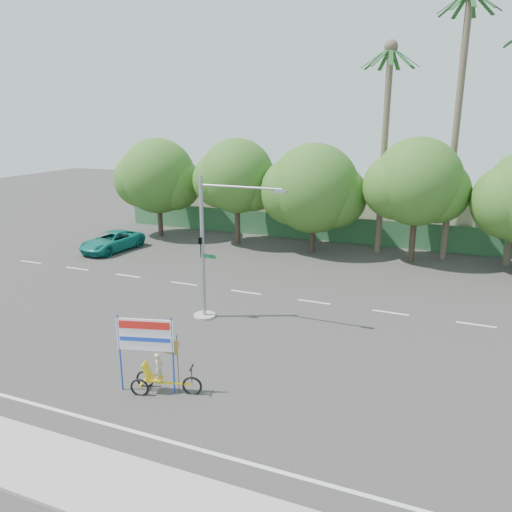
% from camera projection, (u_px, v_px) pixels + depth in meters
% --- Properties ---
extents(ground, '(120.00, 120.00, 0.00)m').
position_uv_depth(ground, '(213.00, 361.00, 20.33)').
color(ground, '#33302D').
rests_on(ground, ground).
extents(sidewalk_near, '(50.00, 2.40, 0.12)m').
position_uv_depth(sidewalk_near, '(88.00, 478.00, 13.63)').
color(sidewalk_near, gray).
rests_on(sidewalk_near, ground).
extents(fence, '(38.00, 0.08, 2.00)m').
position_uv_depth(fence, '(337.00, 230.00, 39.21)').
color(fence, '#336B3D').
rests_on(fence, ground).
extents(building_left, '(12.00, 8.00, 4.00)m').
position_uv_depth(building_left, '(243.00, 200.00, 46.60)').
color(building_left, beige).
rests_on(building_left, ground).
extents(building_right, '(14.00, 8.00, 3.60)m').
position_uv_depth(building_right, '(448.00, 217.00, 40.09)').
color(building_right, beige).
rests_on(building_right, ground).
extents(tree_far_left, '(7.14, 6.00, 7.96)m').
position_uv_depth(tree_far_left, '(158.00, 178.00, 40.20)').
color(tree_far_left, '#473828').
rests_on(tree_far_left, ground).
extents(tree_left, '(6.66, 5.60, 8.07)m').
position_uv_depth(tree_left, '(237.00, 179.00, 37.56)').
color(tree_left, '#473828').
rests_on(tree_left, ground).
extents(tree_center, '(7.62, 6.40, 7.85)m').
position_uv_depth(tree_center, '(313.00, 191.00, 35.54)').
color(tree_center, '#473828').
rests_on(tree_center, ground).
extents(tree_right, '(6.90, 5.80, 8.36)m').
position_uv_depth(tree_right, '(416.00, 185.00, 32.78)').
color(tree_right, '#473828').
rests_on(tree_right, ground).
extents(palm_tall, '(3.73, 3.79, 17.45)m').
position_uv_depth(palm_tall, '(459.00, 102.00, 31.95)').
color(palm_tall, '#70604C').
rests_on(palm_tall, ground).
extents(palm_short, '(3.73, 3.79, 14.45)m').
position_uv_depth(palm_short, '(386.00, 127.00, 34.03)').
color(palm_short, '#70604C').
rests_on(palm_short, ground).
extents(traffic_signal, '(4.72, 1.10, 7.00)m').
position_uv_depth(traffic_signal, '(208.00, 261.00, 23.89)').
color(traffic_signal, gray).
rests_on(traffic_signal, ground).
extents(trike_billboard, '(2.93, 1.14, 2.96)m').
position_uv_depth(trike_billboard, '(155.00, 362.00, 17.71)').
color(trike_billboard, black).
rests_on(trike_billboard, ground).
extents(pickup_truck, '(3.00, 5.39, 1.42)m').
position_uv_depth(pickup_truck, '(112.00, 241.00, 36.73)').
color(pickup_truck, '#107669').
rests_on(pickup_truck, ground).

